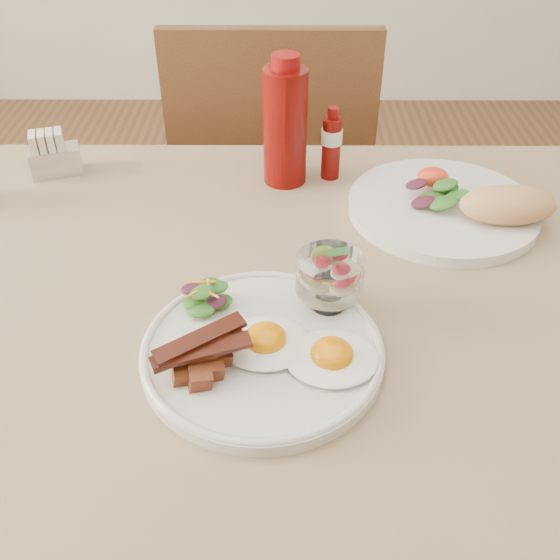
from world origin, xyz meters
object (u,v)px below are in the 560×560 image
at_px(table, 265,347).
at_px(ketchup_bottle, 285,125).
at_px(sugar_caddy, 53,156).
at_px(chair_far, 273,191).
at_px(second_plate, 458,205).
at_px(main_plate, 262,352).
at_px(fruit_cup, 330,275).
at_px(hot_sauce_bottle, 331,144).

distance_m(table, ketchup_bottle, 0.36).
bearing_deg(ketchup_bottle, sugar_caddy, 176.91).
xyz_separation_m(chair_far, second_plate, (0.29, -0.47, 0.25)).
xyz_separation_m(second_plate, sugar_caddy, (-0.65, 0.13, 0.01)).
xyz_separation_m(table, sugar_caddy, (-0.36, 0.33, 0.12)).
bearing_deg(chair_far, second_plate, -58.00).
relative_size(table, main_plate, 4.75).
relative_size(main_plate, fruit_cup, 3.38).
distance_m(hot_sauce_bottle, sugar_caddy, 0.47).
bearing_deg(hot_sauce_bottle, second_plate, -33.66).
bearing_deg(main_plate, chair_far, 90.08).
relative_size(ketchup_bottle, hot_sauce_bottle, 1.71).
bearing_deg(table, sugar_caddy, 137.53).
relative_size(chair_far, second_plate, 3.10).
distance_m(chair_far, sugar_caddy, 0.56).
height_order(table, hot_sauce_bottle, hot_sauce_bottle).
height_order(table, sugar_caddy, sugar_caddy).
bearing_deg(fruit_cup, sugar_caddy, 140.74).
bearing_deg(ketchup_bottle, main_plate, -93.61).
bearing_deg(sugar_caddy, fruit_cup, -56.47).
bearing_deg(chair_far, hot_sauce_bottle, -73.10).
relative_size(main_plate, second_plate, 0.93).
relative_size(chair_far, fruit_cup, 11.23).
bearing_deg(chair_far, ketchup_bottle, -85.56).
relative_size(fruit_cup, second_plate, 0.28).
relative_size(second_plate, hot_sauce_bottle, 2.45).
bearing_deg(chair_far, sugar_caddy, -137.62).
height_order(second_plate, hot_sauce_bottle, hot_sauce_bottle).
distance_m(table, chair_far, 0.68).
bearing_deg(main_plate, ketchup_bottle, 86.39).
height_order(table, second_plate, second_plate).
bearing_deg(second_plate, chair_far, 122.00).
xyz_separation_m(main_plate, ketchup_bottle, (0.03, 0.42, 0.09)).
xyz_separation_m(table, fruit_cup, (0.08, -0.03, 0.15)).
relative_size(table, sugar_caddy, 14.35).
bearing_deg(sugar_caddy, second_plate, -28.80).
xyz_separation_m(table, chair_far, (0.00, 0.66, -0.14)).
distance_m(chair_far, main_plate, 0.80).
bearing_deg(second_plate, sugar_caddy, 168.41).
height_order(chair_far, fruit_cup, chair_far).
bearing_deg(ketchup_bottle, chair_far, 94.44).
relative_size(table, hot_sauce_bottle, 10.86).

